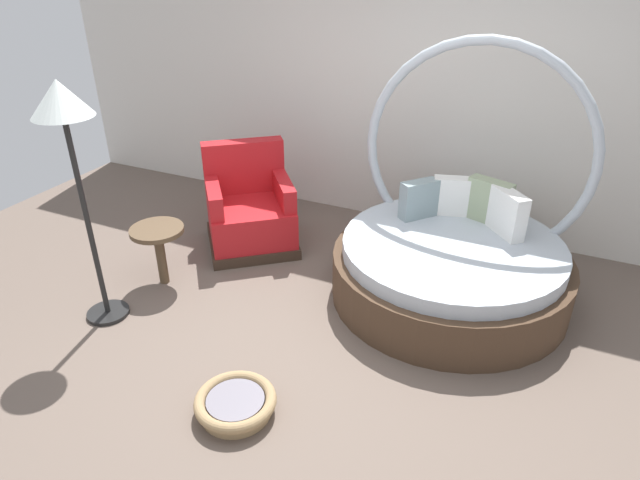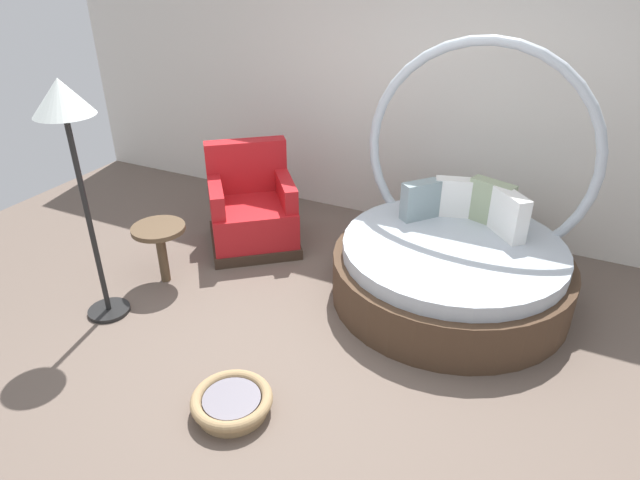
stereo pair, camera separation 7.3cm
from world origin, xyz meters
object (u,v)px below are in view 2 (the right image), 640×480
at_px(side_table, 159,237).
at_px(pet_basket, 232,402).
at_px(round_daybed, 455,254).
at_px(floor_lamp, 67,122).
at_px(red_armchair, 252,211).

bearing_deg(side_table, pet_basket, -36.37).
bearing_deg(round_daybed, pet_basket, -114.84).
bearing_deg(round_daybed, floor_lamp, -148.10).
xyz_separation_m(round_daybed, floor_lamp, (-2.35, -1.46, 1.17)).
height_order(round_daybed, floor_lamp, round_daybed).
distance_m(pet_basket, side_table, 1.74).
bearing_deg(floor_lamp, red_armchair, 74.54).
xyz_separation_m(side_table, floor_lamp, (-0.10, -0.56, 1.11)).
distance_m(round_daybed, red_armchair, 1.94).
relative_size(round_daybed, side_table, 3.81).
height_order(red_armchair, pet_basket, red_armchair).
relative_size(pet_basket, floor_lamp, 0.28).
relative_size(round_daybed, floor_lamp, 1.09).
distance_m(side_table, floor_lamp, 1.25).
xyz_separation_m(round_daybed, red_armchair, (-1.94, 0.02, -0.04)).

